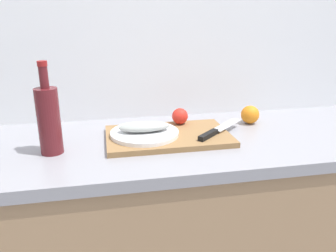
# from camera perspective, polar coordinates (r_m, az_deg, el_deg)

# --- Properties ---
(back_wall) EXTENTS (3.20, 0.05, 2.50)m
(back_wall) POSITION_cam_1_polar(r_m,az_deg,el_deg) (1.48, -1.70, 15.09)
(back_wall) COLOR white
(back_wall) RESTS_ON ground_plane
(kitchen_counter) EXTENTS (2.00, 0.60, 0.90)m
(kitchen_counter) POSITION_cam_1_polar(r_m,az_deg,el_deg) (1.46, 0.87, -18.98)
(kitchen_counter) COLOR #9E7A56
(kitchen_counter) RESTS_ON ground_plane
(cutting_board) EXTENTS (0.46, 0.28, 0.02)m
(cutting_board) POSITION_cam_1_polar(r_m,az_deg,el_deg) (1.24, 0.00, -1.76)
(cutting_board) COLOR olive
(cutting_board) RESTS_ON kitchen_counter
(white_plate) EXTENTS (0.25, 0.25, 0.01)m
(white_plate) POSITION_cam_1_polar(r_m,az_deg,el_deg) (1.22, -4.08, -1.23)
(white_plate) COLOR white
(white_plate) RESTS_ON cutting_board
(fish_fillet) EXTENTS (0.19, 0.08, 0.04)m
(fish_fillet) POSITION_cam_1_polar(r_m,az_deg,el_deg) (1.21, -4.10, -0.10)
(fish_fillet) COLOR #999E99
(fish_fillet) RESTS_ON white_plate
(chef_knife) EXTENTS (0.24, 0.21, 0.02)m
(chef_knife) POSITION_cam_1_polar(r_m,az_deg,el_deg) (1.25, 8.23, -0.87)
(chef_knife) COLOR silver
(chef_knife) RESTS_ON cutting_board
(tomato_0) EXTENTS (0.07, 0.07, 0.07)m
(tomato_0) POSITION_cam_1_polar(r_m,az_deg,el_deg) (1.34, 2.08, 1.71)
(tomato_0) COLOR red
(tomato_0) RESTS_ON cutting_board
(wine_bottle) EXTENTS (0.07, 0.07, 0.31)m
(wine_bottle) POSITION_cam_1_polar(r_m,az_deg,el_deg) (1.14, -19.96, 1.15)
(wine_bottle) COLOR #59191E
(wine_bottle) RESTS_ON kitchen_counter
(orange_0) EXTENTS (0.08, 0.08, 0.08)m
(orange_0) POSITION_cam_1_polar(r_m,az_deg,el_deg) (1.45, 14.03, 1.93)
(orange_0) COLOR orange
(orange_0) RESTS_ON kitchen_counter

